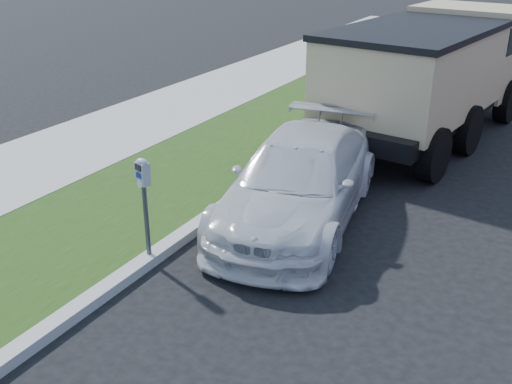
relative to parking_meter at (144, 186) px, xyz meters
The scene contains 5 objects.
ground 2.90m from the parking_meter, ahead, with size 120.00×120.00×0.00m, color black.
streetside 3.77m from the parking_meter, 145.22° to the left, with size 6.12×50.00×0.15m.
parking_meter is the anchor object (origin of this frame).
white_wagon 2.81m from the parking_meter, 61.77° to the left, with size 1.99×4.90×1.42m, color silver.
dump_truck 8.42m from the parking_meter, 76.49° to the left, with size 3.60×7.35×2.77m.
Camera 1 is at (2.50, -6.00, 4.52)m, focal length 42.00 mm.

